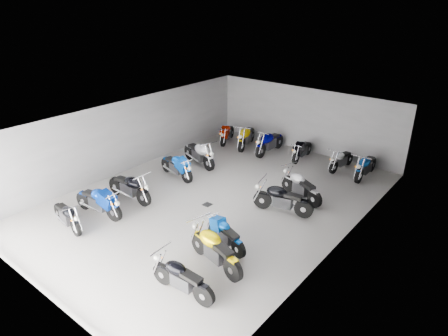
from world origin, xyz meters
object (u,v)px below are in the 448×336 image
(motorcycle_left_b, at_px, (99,202))
(motorcycle_right_f, at_px, (301,186))
(motorcycle_left_e, at_px, (177,166))
(motorcycle_left_f, at_px, (199,153))
(motorcycle_right_b, at_px, (215,250))
(motorcycle_left_a, at_px, (67,216))
(motorcycle_back_c, at_px, (269,142))
(motorcycle_back_a, at_px, (227,133))
(motorcycle_back_b, at_px, (246,136))
(motorcycle_left_c, at_px, (130,187))
(drain_grate, at_px, (207,205))
(motorcycle_back_d, at_px, (302,150))
(motorcycle_right_a, at_px, (182,278))
(motorcycle_right_c, at_px, (225,234))
(motorcycle_back_f, at_px, (366,166))
(motorcycle_right_e, at_px, (282,199))
(motorcycle_back_e, at_px, (341,160))

(motorcycle_left_b, bearing_deg, motorcycle_right_f, 132.87)
(motorcycle_left_e, bearing_deg, motorcycle_left_b, 11.61)
(motorcycle_left_f, xyz_separation_m, motorcycle_right_b, (5.43, -5.30, -0.02))
(motorcycle_left_f, bearing_deg, motorcycle_left_a, 16.72)
(motorcycle_back_c, bearing_deg, motorcycle_left_e, 71.59)
(motorcycle_back_a, xyz_separation_m, motorcycle_back_b, (1.23, 0.06, 0.08))
(motorcycle_left_a, distance_m, motorcycle_right_f, 8.62)
(motorcycle_left_c, bearing_deg, drain_grate, 119.98)
(motorcycle_left_a, height_order, motorcycle_back_d, motorcycle_back_d)
(motorcycle_left_c, bearing_deg, motorcycle_left_f, -178.48)
(motorcycle_left_f, xyz_separation_m, motorcycle_right_a, (5.52, -6.77, -0.07))
(motorcycle_right_a, height_order, motorcycle_right_c, motorcycle_right_a)
(motorcycle_right_b, distance_m, motorcycle_back_f, 8.92)
(motorcycle_right_a, relative_size, motorcycle_back_a, 1.06)
(motorcycle_left_a, bearing_deg, motorcycle_back_b, -172.28)
(motorcycle_left_e, relative_size, motorcycle_left_f, 0.93)
(motorcycle_back_f, bearing_deg, drain_grate, 58.13)
(motorcycle_left_e, distance_m, motorcycle_right_e, 5.17)
(motorcycle_left_b, distance_m, motorcycle_back_d, 9.83)
(motorcycle_left_c, height_order, motorcycle_right_c, motorcycle_left_c)
(motorcycle_right_b, relative_size, motorcycle_back_c, 0.97)
(motorcycle_right_a, distance_m, motorcycle_back_c, 10.79)
(motorcycle_back_c, bearing_deg, motorcycle_left_a, 80.40)
(motorcycle_right_c, height_order, motorcycle_back_d, motorcycle_back_d)
(motorcycle_right_b, distance_m, motorcycle_right_f, 5.32)
(drain_grate, distance_m, motorcycle_right_f, 3.70)
(drain_grate, xyz_separation_m, motorcycle_left_c, (-2.59, -1.59, 0.55))
(motorcycle_back_b, bearing_deg, motorcycle_left_c, 70.82)
(motorcycle_back_c, relative_size, motorcycle_back_e, 1.21)
(motorcycle_right_e, height_order, motorcycle_back_a, motorcycle_right_e)
(motorcycle_right_e, bearing_deg, motorcycle_left_f, 61.63)
(motorcycle_right_c, xyz_separation_m, motorcycle_back_c, (-3.35, 7.67, 0.11))
(motorcycle_back_a, bearing_deg, motorcycle_back_e, 162.55)
(motorcycle_left_f, distance_m, motorcycle_right_e, 5.50)
(motorcycle_right_f, xyz_separation_m, motorcycle_back_e, (0.05, 3.68, -0.06))
(motorcycle_left_b, height_order, motorcycle_back_b, motorcycle_back_b)
(motorcycle_left_f, xyz_separation_m, motorcycle_back_d, (3.39, 3.63, -0.09))
(motorcycle_right_a, height_order, motorcycle_back_f, motorcycle_back_f)
(motorcycle_left_f, xyz_separation_m, motorcycle_back_c, (1.72, 3.33, -0.00))
(motorcycle_right_f, bearing_deg, motorcycle_back_c, 66.62)
(motorcycle_right_a, relative_size, motorcycle_right_e, 0.94)
(motorcycle_right_b, bearing_deg, motorcycle_back_c, 35.86)
(motorcycle_back_b, height_order, motorcycle_back_e, motorcycle_back_b)
(motorcycle_back_a, bearing_deg, motorcycle_left_c, 77.17)
(drain_grate, relative_size, motorcycle_right_c, 0.17)
(motorcycle_right_b, bearing_deg, drain_grate, 57.26)
(motorcycle_left_c, distance_m, motorcycle_left_f, 4.26)
(motorcycle_left_b, height_order, motorcycle_back_c, motorcycle_back_c)
(motorcycle_left_a, distance_m, motorcycle_back_a, 10.19)
(motorcycle_back_b, distance_m, motorcycle_back_d, 3.10)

